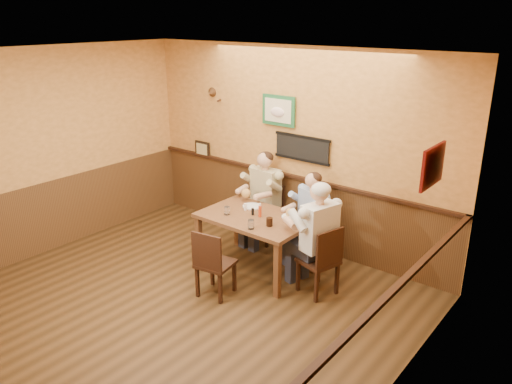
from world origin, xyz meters
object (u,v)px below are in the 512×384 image
Objects in this scene: chair_near_side at (216,262)px; cola_tumbler at (269,222)px; pepper_shaker at (253,212)px; dining_table at (255,223)px; chair_back_left at (266,214)px; water_glass_left at (227,211)px; diner_white_elder at (319,245)px; hot_sauce_bottle at (260,211)px; diner_blue_polo at (313,222)px; water_glass_mid at (251,224)px; salt_shaker at (245,207)px; chair_right_end at (318,259)px; diner_tan_shirt at (266,202)px; chair_back_right at (312,234)px.

cola_tumbler is (0.30, 0.65, 0.38)m from chair_near_side.
pepper_shaker is (-0.38, 0.15, -0.01)m from cola_tumbler.
pepper_shaker reaches higher than dining_table.
pepper_shaker is (0.37, -0.76, 0.37)m from chair_back_left.
pepper_shaker is at bearing 158.65° from cola_tumbler.
dining_table is 0.39m from water_glass_left.
diner_white_elder is 7.61× the size of hot_sauce_bottle.
hot_sauce_bottle is at bearing -106.00° from diner_blue_polo.
diner_white_elder is at bearing -36.12° from diner_blue_polo.
cola_tumbler is 0.64× the size of hot_sauce_bottle.
diner_white_elder reaches higher than water_glass_mid.
hot_sauce_bottle reaches higher than cola_tumbler.
chair_near_side is 0.97m from salt_shaker.
water_glass_mid is at bearing -57.14° from chair_back_left.
cola_tumbler reaches higher than chair_near_side.
water_glass_mid is at bearing -16.93° from water_glass_left.
salt_shaker is at bearing 158.99° from cola_tumbler.
chair_back_left is (-0.42, 0.77, -0.23)m from dining_table.
dining_table is 0.98m from chair_right_end.
hot_sauce_bottle is (0.48, -0.75, 0.22)m from diner_tan_shirt.
diner_tan_shirt is at bearing -171.51° from chair_back_right.
diner_tan_shirt is at bearing -176.73° from chair_back_left.
chair_right_end is at bearing 180.00° from diner_white_elder.
chair_back_right is 8.67× the size of salt_shaker.
chair_back_right is 0.81m from chair_right_end.
chair_near_side is 1.23m from diner_white_elder.
water_glass_mid reaches higher than pepper_shaker.
chair_near_side is at bearing -70.59° from diner_tan_shirt.
dining_table is 15.89× the size of pepper_shaker.
chair_near_side is 0.79m from water_glass_left.
chair_back_left reaches higher than chair_near_side.
water_glass_left reaches higher than chair_back_right.
dining_table is 0.88m from diner_tan_shirt.
cola_tumbler is 1.15× the size of salt_shaker.
chair_right_end is at bearing -36.12° from diner_blue_polo.
diner_white_elder is at bearing 180.00° from chair_right_end.
diner_tan_shirt is (-0.42, 0.77, -0.05)m from dining_table.
diner_blue_polo is at bearing -4.61° from chair_back_left.
hot_sauce_bottle is at bearing -11.04° from salt_shaker.
diner_blue_polo is at bearing 80.79° from cola_tumbler.
chair_right_end is at bearing -36.12° from chair_back_right.
chair_back_right is 0.17m from diner_blue_polo.
diner_tan_shirt is at bearing -103.12° from diner_white_elder.
dining_table is at bearing -98.18° from chair_near_side.
dining_table is at bearing 121.15° from water_glass_mid.
water_glass_mid is at bearing -119.97° from cola_tumbler.
chair_near_side is at bearing -115.13° from cola_tumbler.
chair_back_right is at bearing 47.20° from water_glass_left.
chair_near_side is at bearing -33.60° from chair_right_end.
water_glass_left is at bearing -65.51° from chair_right_end.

